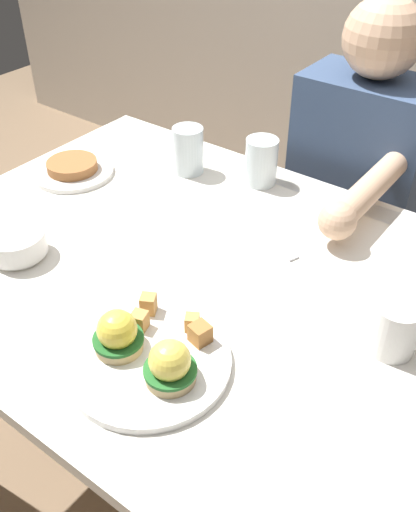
# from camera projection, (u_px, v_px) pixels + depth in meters

# --- Properties ---
(ground_plane) EXTENTS (6.00, 6.00, 0.00)m
(ground_plane) POSITION_uv_depth(u_px,v_px,m) (195.00, 472.00, 1.59)
(ground_plane) COLOR #7F664C
(dining_table) EXTENTS (1.20, 0.90, 0.74)m
(dining_table) POSITION_uv_depth(u_px,v_px,m) (191.00, 303.00, 1.21)
(dining_table) COLOR white
(dining_table) RESTS_ON ground_plane
(eggs_benedict_plate) EXTENTS (0.27, 0.27, 0.09)m
(eggs_benedict_plate) POSITION_uv_depth(u_px,v_px,m) (147.00, 354.00, 0.92)
(eggs_benedict_plate) COLOR white
(eggs_benedict_plate) RESTS_ON dining_table
(fruit_bowl) EXTENTS (0.12, 0.12, 0.05)m
(fruit_bowl) POSITION_uv_depth(u_px,v_px,m) (16.00, 244.00, 1.14)
(fruit_bowl) COLOR white
(fruit_bowl) RESTS_ON dining_table
(coffee_mug) EXTENTS (0.11, 0.08, 0.09)m
(coffee_mug) POSITION_uv_depth(u_px,v_px,m) (396.00, 327.00, 0.93)
(coffee_mug) COLOR white
(coffee_mug) RESTS_ON dining_table
(fork) EXTENTS (0.15, 0.07, 0.00)m
(fork) POSITION_uv_depth(u_px,v_px,m) (275.00, 243.00, 1.19)
(fork) COLOR silver
(fork) RESTS_ON dining_table
(water_glass_near) EXTENTS (0.08, 0.08, 0.12)m
(water_glass_near) POSITION_uv_depth(u_px,v_px,m) (188.00, 153.00, 1.41)
(water_glass_near) COLOR silver
(water_glass_near) RESTS_ON dining_table
(water_glass_far) EXTENTS (0.08, 0.08, 0.11)m
(water_glass_far) POSITION_uv_depth(u_px,v_px,m) (261.00, 164.00, 1.37)
(water_glass_far) COLOR silver
(water_glass_far) RESTS_ON dining_table
(side_plate) EXTENTS (0.20, 0.20, 0.04)m
(side_plate) POSITION_uv_depth(u_px,v_px,m) (73.00, 169.00, 1.42)
(side_plate) COLOR white
(side_plate) RESTS_ON dining_table
(diner_person) EXTENTS (0.34, 0.54, 1.14)m
(diner_person) POSITION_uv_depth(u_px,v_px,m) (353.00, 191.00, 1.54)
(diner_person) COLOR #33333D
(diner_person) RESTS_ON ground_plane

